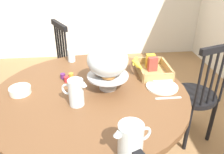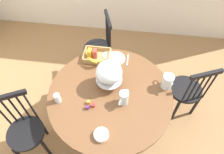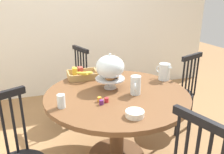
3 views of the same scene
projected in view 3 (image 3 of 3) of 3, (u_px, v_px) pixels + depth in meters
The scene contains 19 objects.
ground_plane at pixel (110, 154), 2.43m from camera, with size 10.00×10.00×0.00m, color #997047.
wall_back at pixel (75, 14), 3.64m from camera, with size 4.80×0.06×2.60m, color silver.
dining_table at pixel (117, 111), 2.18m from camera, with size 1.32×1.32×0.74m.
windsor_chair_by_cabinet at pixel (178, 94), 2.78m from camera, with size 0.44×0.43×0.97m.
windsor_chair_facing_door at pixel (73, 89), 2.95m from camera, with size 0.43×0.43×0.97m.
pastry_stand_with_dome at pixel (110, 68), 2.15m from camera, with size 0.28×0.28×0.34m.
orange_juice_pitcher at pixel (164, 72), 2.41m from camera, with size 0.11×0.19×0.18m.
milk_pitcher at pixel (136, 86), 2.06m from camera, with size 0.10×0.17×0.17m.
cereal_basket at pixel (82, 75), 2.46m from camera, with size 0.32×0.30×0.12m.
china_plate_large at pixel (103, 75), 2.56m from camera, with size 0.22×0.22×0.01m, color white.
china_plate_small at pixel (94, 74), 2.56m from camera, with size 0.15×0.15×0.01m, color white.
cereal_bowl at pixel (135, 114), 1.69m from camera, with size 0.14×0.14×0.04m, color white.
drinking_glass at pixel (61, 101), 1.81m from camera, with size 0.06×0.06×0.11m, color silver.
jam_jar_strawberry at pixel (107, 100), 1.92m from camera, with size 0.04×0.04×0.04m, color #B7282D.
jam_jar_apricot at pixel (99, 99), 1.93m from camera, with size 0.04×0.04×0.04m, color orange.
jam_jar_grape at pixel (101, 102), 1.87m from camera, with size 0.04×0.04×0.04m, color #5B2366.
table_knife at pixel (90, 76), 2.52m from camera, with size 0.17×0.01×0.01m, color silver.
dinner_fork at pixel (88, 77), 2.52m from camera, with size 0.17×0.01×0.01m, color silver.
soup_spoon at pixel (115, 74), 2.60m from camera, with size 0.17×0.01×0.01m, color silver.
Camera 3 is at (-0.60, -1.93, 1.58)m, focal length 36.94 mm.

